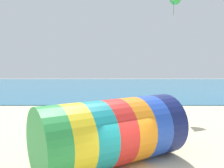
{
  "coord_description": "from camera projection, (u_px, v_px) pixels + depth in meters",
  "views": [
    {
      "loc": [
        -0.89,
        -10.42,
        5.27
      ],
      "look_at": [
        -0.92,
        3.78,
        3.9
      ],
      "focal_mm": 40.0,
      "sensor_mm": 36.0,
      "label": 1
    }
  ],
  "objects": [
    {
      "name": "sea",
      "position": [
        117.0,
        87.0,
        48.66
      ],
      "size": [
        120.0,
        40.0,
        0.1
      ],
      "primitive_type": "cube",
      "color": "teal",
      "rests_on": "ground"
    },
    {
      "name": "cooler_box",
      "position": [
        165.0,
        147.0,
        14.62
      ],
      "size": [
        0.58,
        0.45,
        0.36
      ],
      "primitive_type": "cube",
      "rotation": [
        0.0,
        0.0,
        0.2
      ],
      "color": "#268C4C",
      "rests_on": "ground"
    },
    {
      "name": "giant_inflatable_tube",
      "position": [
        112.0,
        132.0,
        12.51
      ],
      "size": [
        8.14,
        6.8,
        3.31
      ],
      "color": "green",
      "rests_on": "ground"
    },
    {
      "name": "kite_handler",
      "position": [
        168.0,
        131.0,
        15.37
      ],
      "size": [
        0.35,
        0.42,
        1.72
      ],
      "color": "#383D56",
      "rests_on": "ground"
    }
  ]
}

